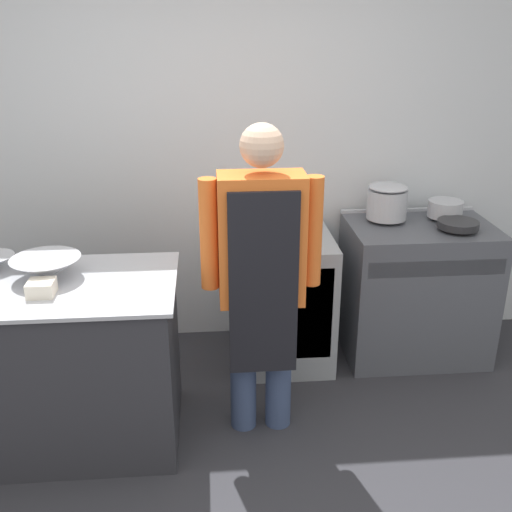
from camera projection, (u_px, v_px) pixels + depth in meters
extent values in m
cube|color=silver|center=(228.00, 144.00, 3.85)|extent=(8.00, 0.05, 2.70)
cube|color=#2D2D33|center=(50.00, 365.00, 3.09)|extent=(1.29, 0.72, 0.88)
cube|color=#B2B5BC|center=(38.00, 286.00, 2.93)|extent=(1.34, 0.75, 0.02)
cube|color=#4C4F56|center=(415.00, 290.00, 3.92)|extent=(0.91, 0.63, 0.90)
cube|color=#B2B5BC|center=(437.00, 268.00, 3.54)|extent=(0.83, 0.03, 0.10)
cube|color=#B2B5BC|center=(407.00, 210.00, 4.03)|extent=(0.91, 0.03, 0.02)
cube|color=#93999E|center=(285.00, 298.00, 3.87)|extent=(0.57, 0.67, 0.85)
cube|color=silver|center=(292.00, 315.00, 3.56)|extent=(0.49, 0.02, 0.59)
cylinder|color=#38476B|center=(243.00, 365.00, 3.20)|extent=(0.14, 0.14, 0.77)
cylinder|color=#38476B|center=(279.00, 363.00, 3.22)|extent=(0.14, 0.14, 0.77)
cube|color=orange|center=(261.00, 239.00, 2.94)|extent=(0.42, 0.22, 0.66)
cube|color=black|center=(264.00, 287.00, 2.90)|extent=(0.34, 0.02, 0.95)
cylinder|color=orange|center=(209.00, 235.00, 2.91)|extent=(0.09, 0.09, 0.56)
cylinder|color=orange|center=(313.00, 232.00, 2.95)|extent=(0.09, 0.09, 0.56)
sphere|color=beige|center=(262.00, 145.00, 2.77)|extent=(0.21, 0.21, 0.21)
cone|color=#B2B5BC|center=(47.00, 268.00, 2.97)|extent=(0.34, 0.34, 0.11)
cube|color=silver|center=(41.00, 288.00, 2.80)|extent=(0.12, 0.12, 0.07)
cylinder|color=#B2B5BC|center=(387.00, 204.00, 3.80)|extent=(0.25, 0.25, 0.19)
ellipsoid|color=#B2B5BC|center=(388.00, 187.00, 3.76)|extent=(0.25, 0.25, 0.04)
cylinder|color=#262628|center=(458.00, 224.00, 3.65)|extent=(0.25, 0.25, 0.04)
cylinder|color=#B2B5BC|center=(445.00, 209.00, 3.85)|extent=(0.22, 0.22, 0.11)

